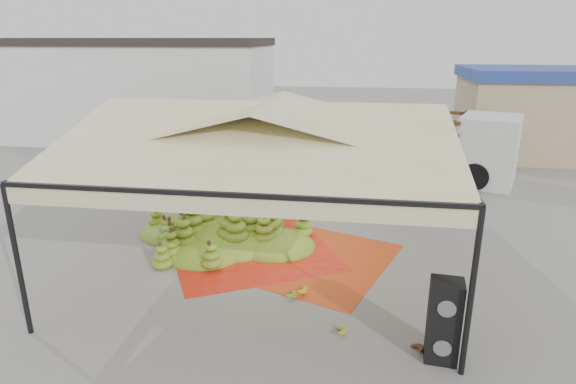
# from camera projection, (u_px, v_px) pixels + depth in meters

# --- Properties ---
(ground) EXTENTS (90.00, 90.00, 0.00)m
(ground) POSITION_uv_depth(u_px,v_px,m) (272.00, 257.00, 12.49)
(ground) COLOR slate
(ground) RESTS_ON ground
(canopy_tent) EXTENTS (8.10, 8.10, 4.00)m
(canopy_tent) POSITION_uv_depth(u_px,v_px,m) (270.00, 131.00, 11.47)
(canopy_tent) COLOR black
(canopy_tent) RESTS_ON ground
(building_white) EXTENTS (14.30, 6.30, 5.40)m
(building_white) POSITION_uv_depth(u_px,v_px,m) (138.00, 89.00, 26.25)
(building_white) COLOR silver
(building_white) RESTS_ON ground
(building_tan) EXTENTS (6.30, 5.30, 4.10)m
(building_tan) POSITION_uv_depth(u_px,v_px,m) (530.00, 112.00, 22.67)
(building_tan) COLOR tan
(building_tan) RESTS_ON ground
(tarp_left) EXTENTS (5.38, 5.30, 0.01)m
(tarp_left) POSITION_uv_depth(u_px,v_px,m) (252.00, 251.00, 12.82)
(tarp_left) COLOR red
(tarp_left) RESTS_ON ground
(tarp_right) EXTENTS (4.85, 4.95, 0.01)m
(tarp_right) POSITION_uv_depth(u_px,v_px,m) (311.00, 259.00, 12.37)
(tarp_right) COLOR red
(tarp_right) RESTS_ON ground
(banana_heap) EXTENTS (6.49, 5.87, 1.15)m
(banana_heap) POSITION_uv_depth(u_px,v_px,m) (228.00, 222.00, 13.29)
(banana_heap) COLOR #59831B
(banana_heap) RESTS_ON ground
(hand_yellow_a) EXTENTS (0.49, 0.41, 0.22)m
(hand_yellow_a) POSITION_uv_depth(u_px,v_px,m) (298.00, 288.00, 10.70)
(hand_yellow_a) COLOR yellow
(hand_yellow_a) RESTS_ON ground
(hand_yellow_b) EXTENTS (0.49, 0.41, 0.20)m
(hand_yellow_b) POSITION_uv_depth(u_px,v_px,m) (337.00, 329.00, 9.22)
(hand_yellow_b) COLOR gold
(hand_yellow_b) RESTS_ON ground
(hand_red_a) EXTENTS (0.49, 0.40, 0.21)m
(hand_red_a) POSITION_uv_depth(u_px,v_px,m) (424.00, 348.00, 8.66)
(hand_red_a) COLOR #562313
(hand_red_a) RESTS_ON ground
(hand_red_b) EXTENTS (0.50, 0.47, 0.18)m
(hand_red_b) POSITION_uv_depth(u_px,v_px,m) (415.00, 348.00, 8.69)
(hand_red_b) COLOR #502712
(hand_red_b) RESTS_ON ground
(hand_green) EXTENTS (0.52, 0.45, 0.22)m
(hand_green) POSITION_uv_depth(u_px,v_px,m) (288.00, 292.00, 10.53)
(hand_green) COLOR #54831B
(hand_green) RESTS_ON ground
(hanging_bunches) EXTENTS (4.74, 0.24, 0.20)m
(hanging_bunches) POSITION_uv_depth(u_px,v_px,m) (345.00, 177.00, 10.12)
(hanging_bunches) COLOR #367718
(hanging_bunches) RESTS_ON ground
(speaker_stack) EXTENTS (0.60, 0.54, 1.53)m
(speaker_stack) POSITION_uv_depth(u_px,v_px,m) (444.00, 321.00, 8.30)
(speaker_stack) COLOR black
(speaker_stack) RESTS_ON ground
(banana_leaves) EXTENTS (0.96, 1.36, 3.70)m
(banana_leaves) POSITION_uv_depth(u_px,v_px,m) (232.00, 225.00, 14.60)
(banana_leaves) COLOR #3D7A20
(banana_leaves) RESTS_ON ground
(vendor) EXTENTS (0.72, 0.52, 1.81)m
(vendor) POSITION_uv_depth(u_px,v_px,m) (302.00, 178.00, 16.27)
(vendor) COLOR gray
(vendor) RESTS_ON ground
(truck_left) EXTENTS (6.53, 2.73, 2.18)m
(truck_left) POSITION_uv_depth(u_px,v_px,m) (232.00, 142.00, 19.65)
(truck_left) COLOR #472D17
(truck_left) RESTS_ON ground
(truck_right) EXTENTS (8.04, 5.02, 2.61)m
(truck_right) POSITION_uv_depth(u_px,v_px,m) (424.00, 136.00, 19.48)
(truck_right) COLOR #50381A
(truck_right) RESTS_ON ground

